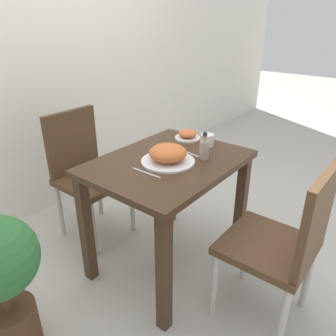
# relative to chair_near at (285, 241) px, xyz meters

# --- Properties ---
(ground_plane) EXTENTS (16.00, 16.00, 0.00)m
(ground_plane) POSITION_rel_chair_near_xyz_m (-0.00, 0.71, -0.51)
(ground_plane) COLOR #B7B2A8
(wall_back) EXTENTS (8.00, 0.05, 2.60)m
(wall_back) POSITION_rel_chair_near_xyz_m (-0.00, 1.94, 0.79)
(wall_back) COLOR silver
(wall_back) RESTS_ON ground_plane
(dining_table) EXTENTS (0.89, 0.68, 0.73)m
(dining_table) POSITION_rel_chair_near_xyz_m (-0.00, 0.71, 0.09)
(dining_table) COLOR #3D2819
(dining_table) RESTS_ON ground_plane
(chair_near) EXTENTS (0.42, 0.42, 0.89)m
(chair_near) POSITION_rel_chair_near_xyz_m (0.00, 0.00, 0.00)
(chair_near) COLOR #4C331E
(chair_near) RESTS_ON ground_plane
(chair_far) EXTENTS (0.42, 0.42, 0.89)m
(chair_far) POSITION_rel_chair_near_xyz_m (-0.07, 1.39, 0.00)
(chair_far) COLOR #4C331E
(chair_far) RESTS_ON ground_plane
(food_plate) EXTENTS (0.30, 0.30, 0.10)m
(food_plate) POSITION_rel_chair_near_xyz_m (-0.02, 0.69, 0.27)
(food_plate) COLOR white
(food_plate) RESTS_ON dining_table
(side_plate) EXTENTS (0.17, 0.17, 0.06)m
(side_plate) POSITION_rel_chair_near_xyz_m (0.35, 0.82, 0.25)
(side_plate) COLOR white
(side_plate) RESTS_ON dining_table
(drink_cup) EXTENTS (0.08, 0.08, 0.08)m
(drink_cup) POSITION_rel_chair_near_xyz_m (0.32, 0.65, 0.26)
(drink_cup) COLOR silver
(drink_cup) RESTS_ON dining_table
(sauce_bottle) EXTENTS (0.05, 0.05, 0.16)m
(sauce_bottle) POSITION_rel_chair_near_xyz_m (0.14, 0.56, 0.29)
(sauce_bottle) COLOR gray
(sauce_bottle) RESTS_ON dining_table
(fork_utensil) EXTENTS (0.01, 0.19, 0.00)m
(fork_utensil) POSITION_rel_chair_near_xyz_m (-0.20, 0.69, 0.23)
(fork_utensil) COLOR silver
(fork_utensil) RESTS_ON dining_table
(spoon_utensil) EXTENTS (0.04, 0.20, 0.00)m
(spoon_utensil) POSITION_rel_chair_near_xyz_m (0.15, 0.69, 0.23)
(spoon_utensil) COLOR silver
(spoon_utensil) RESTS_ON dining_table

